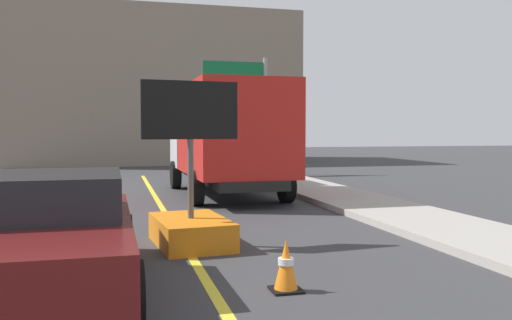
% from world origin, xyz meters
% --- Properties ---
extents(arrow_board_trailer, '(1.60, 1.90, 2.70)m').
position_xyz_m(arrow_board_trailer, '(0.10, 9.71, 0.48)').
color(arrow_board_trailer, orange).
rests_on(arrow_board_trailer, ground).
extents(box_truck, '(2.74, 6.72, 3.17)m').
position_xyz_m(box_truck, '(2.04, 16.22, 1.74)').
color(box_truck, black).
rests_on(box_truck, ground).
extents(pickup_car, '(1.99, 4.44, 1.38)m').
position_xyz_m(pickup_car, '(-1.83, 7.55, 0.69)').
color(pickup_car, '#591414').
rests_on(pickup_car, ground).
extents(highway_guide_sign, '(2.79, 0.18, 5.00)m').
position_xyz_m(highway_guide_sign, '(4.38, 23.38, 3.42)').
color(highway_guide_sign, gray).
rests_on(highway_guide_sign, ground).
extents(far_building_block, '(16.09, 8.87, 8.68)m').
position_xyz_m(far_building_block, '(1.25, 34.69, 4.34)').
color(far_building_block, gray).
rests_on(far_building_block, ground).
extents(traffic_cone_mid_lane, '(0.36, 0.36, 0.62)m').
position_xyz_m(traffic_cone_mid_lane, '(0.84, 6.85, 0.30)').
color(traffic_cone_mid_lane, black).
rests_on(traffic_cone_mid_lane, ground).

